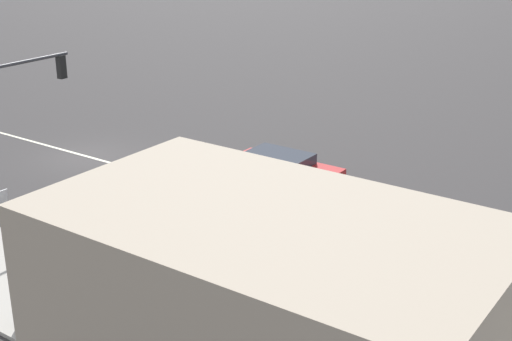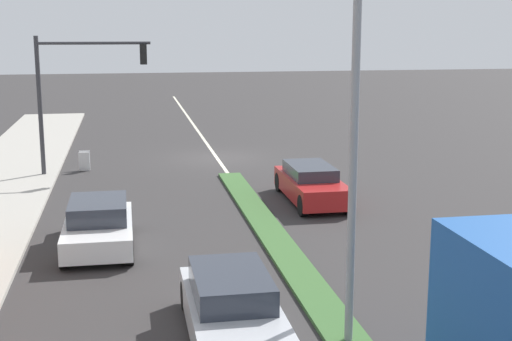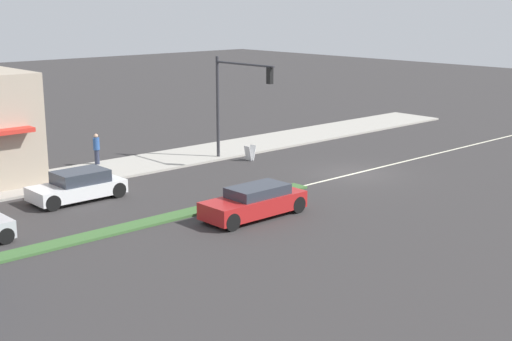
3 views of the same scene
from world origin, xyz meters
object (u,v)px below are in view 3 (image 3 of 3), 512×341
(pedestrian, at_px, (97,148))
(hatchback_red, at_px, (254,202))
(warning_aframe_sign, at_px, (250,153))
(van_white, at_px, (78,186))
(traffic_signal_main, at_px, (234,92))

(pedestrian, height_order, hatchback_red, pedestrian)
(pedestrian, xyz_separation_m, hatchback_red, (-12.59, -0.01, -0.35))
(warning_aframe_sign, height_order, van_white, van_white)
(warning_aframe_sign, height_order, hatchback_red, hatchback_red)
(van_white, bearing_deg, hatchback_red, -150.60)
(pedestrian, bearing_deg, hatchback_red, -179.97)
(traffic_signal_main, distance_m, warning_aframe_sign, 3.61)
(traffic_signal_main, xyz_separation_m, pedestrian, (4.26, 6.08, -2.91))
(warning_aframe_sign, bearing_deg, hatchback_red, 139.22)
(traffic_signal_main, bearing_deg, pedestrian, 54.98)
(pedestrian, xyz_separation_m, van_white, (-5.39, 4.05, -0.35))
(hatchback_red, bearing_deg, warning_aframe_sign, -40.78)
(traffic_signal_main, height_order, van_white, traffic_signal_main)
(van_white, bearing_deg, traffic_signal_main, -83.66)
(traffic_signal_main, bearing_deg, van_white, 96.34)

